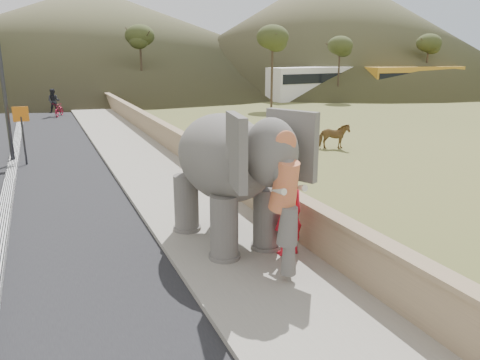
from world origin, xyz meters
name	(u,v)px	position (x,y,z in m)	size (l,w,h in m)	color
ground	(263,282)	(0.00, 0.00, 0.00)	(160.00, 160.00, 0.00)	olive
road	(10,184)	(-5.00, 10.00, 0.01)	(7.00, 120.00, 0.03)	black
median	(10,181)	(-5.00, 10.00, 0.11)	(0.35, 120.00, 0.22)	black
walkway	(151,169)	(0.00, 10.00, 0.07)	(3.00, 120.00, 0.15)	#9E9687
parapet	(191,154)	(1.65, 10.00, 0.55)	(0.30, 120.00, 1.10)	tan
lamppost	(7,42)	(-4.69, 13.27, 4.87)	(1.76, 0.36, 8.00)	#323237
signboard	(22,125)	(-4.50, 12.98, 1.64)	(0.60, 0.08, 2.40)	#2D2D33
cow	(334,136)	(9.03, 10.84, 0.61)	(0.66, 1.45, 1.22)	brown
distant_car	(278,90)	(19.15, 35.83, 0.72)	(1.70, 4.23, 1.44)	silver
bus_white	(318,83)	(22.02, 32.79, 1.55)	(2.50, 11.00, 3.10)	white
bus_orange	(413,82)	(32.03, 30.41, 1.55)	(2.50, 11.00, 3.10)	gold
hill_right	(331,27)	(36.00, 52.00, 8.00)	(56.00, 56.00, 16.00)	brown
hill_far	(93,36)	(5.00, 70.00, 7.00)	(80.00, 80.00, 14.00)	brown
elephant_and_man	(225,175)	(0.02, 2.09, 1.72)	(2.73, 4.60, 3.16)	slate
motorcyclist	(57,106)	(-2.59, 28.57, 0.78)	(1.40, 1.99, 2.00)	maroon
trees	(88,62)	(-0.23, 28.42, 3.82)	(47.56, 43.07, 9.15)	#473828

